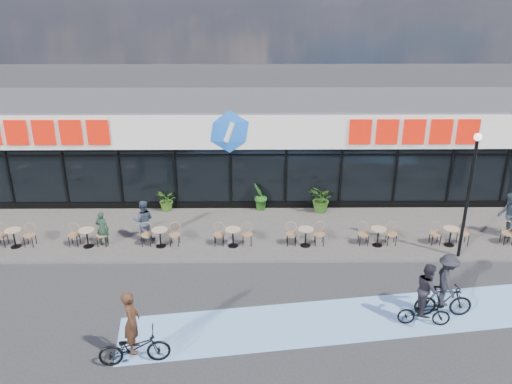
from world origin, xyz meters
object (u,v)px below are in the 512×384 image
(potted_plant_left, at_px, (167,200))
(cyclist_a, at_px, (426,300))
(patron_left, at_px, (102,229))
(patron_right, at_px, (144,221))
(cyclist_b, at_px, (445,289))
(pedestrian_a, at_px, (508,215))
(potted_plant_right, at_px, (322,199))
(lamp_post, at_px, (470,185))
(potted_plant_mid, at_px, (260,197))

(potted_plant_left, relative_size, cyclist_a, 0.49)
(potted_plant_left, height_order, cyclist_a, cyclist_a)
(patron_left, bearing_deg, cyclist_a, 160.91)
(potted_plant_left, height_order, patron_right, patron_right)
(patron_left, height_order, cyclist_b, cyclist_b)
(pedestrian_a, height_order, cyclist_a, cyclist_a)
(potted_plant_right, xyz_separation_m, cyclist_a, (2.00, -8.23, 0.13))
(lamp_post, bearing_deg, potted_plant_mid, 149.29)
(patron_left, relative_size, patron_right, 0.84)
(potted_plant_mid, distance_m, patron_left, 7.10)
(potted_plant_left, distance_m, pedestrian_a, 14.47)
(potted_plant_left, bearing_deg, patron_left, -120.20)
(potted_plant_left, xyz_separation_m, pedestrian_a, (14.20, -2.77, 0.43))
(lamp_post, distance_m, pedestrian_a, 3.56)
(lamp_post, height_order, patron_right, lamp_post)
(cyclist_b, bearing_deg, potted_plant_mid, 124.46)
(lamp_post, xyz_separation_m, patron_right, (-12.13, 1.44, -2.02))
(cyclist_a, bearing_deg, cyclist_b, 31.36)
(lamp_post, relative_size, potted_plant_mid, 3.61)
(lamp_post, distance_m, potted_plant_mid, 8.92)
(potted_plant_right, distance_m, pedestrian_a, 7.61)
(cyclist_b, bearing_deg, lamp_post, 62.09)
(pedestrian_a, relative_size, cyclist_b, 0.89)
(potted_plant_mid, bearing_deg, cyclist_b, -55.54)
(potted_plant_right, relative_size, patron_right, 0.74)
(potted_plant_right, relative_size, cyclist_b, 0.59)
(lamp_post, xyz_separation_m, potted_plant_right, (-4.65, 4.16, -2.24))
(potted_plant_right, distance_m, patron_left, 9.55)
(patron_left, distance_m, cyclist_b, 12.62)
(patron_right, distance_m, cyclist_a, 10.96)
(potted_plant_right, height_order, cyclist_b, cyclist_b)
(patron_right, height_order, pedestrian_a, pedestrian_a)
(patron_left, bearing_deg, pedestrian_a, -172.15)
(lamp_post, relative_size, potted_plant_left, 4.69)
(patron_right, relative_size, pedestrian_a, 0.90)
(potted_plant_left, height_order, potted_plant_mid, potted_plant_mid)
(patron_left, bearing_deg, lamp_post, -178.57)
(patron_left, height_order, pedestrian_a, pedestrian_a)
(lamp_post, distance_m, patron_right, 12.38)
(patron_right, bearing_deg, cyclist_b, 147.92)
(potted_plant_left, distance_m, cyclist_a, 12.38)
(patron_left, height_order, patron_right, patron_right)
(patron_left, xyz_separation_m, pedestrian_a, (16.18, 0.63, 0.23))
(lamp_post, relative_size, pedestrian_a, 2.53)
(lamp_post, xyz_separation_m, cyclist_b, (-1.92, -3.62, -2.02))
(potted_plant_left, distance_m, potted_plant_right, 7.04)
(lamp_post, relative_size, cyclist_b, 2.25)
(potted_plant_mid, bearing_deg, lamp_post, -30.71)
(potted_plant_mid, relative_size, cyclist_b, 0.62)
(potted_plant_mid, xyz_separation_m, cyclist_a, (4.78, -8.48, 0.10))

